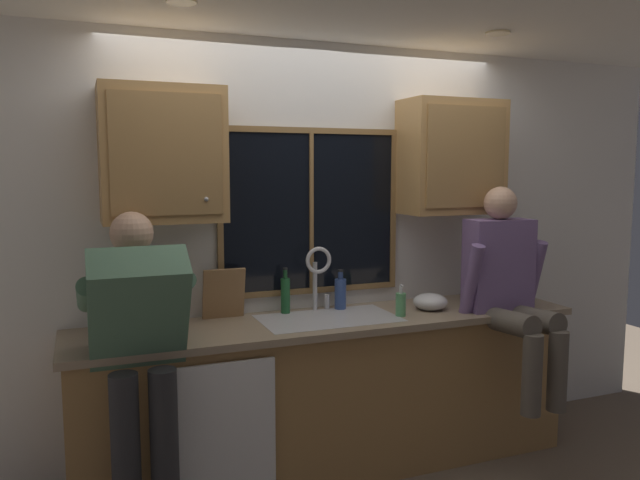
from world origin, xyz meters
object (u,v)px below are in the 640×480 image
cutting_board (224,294)px  bottle_tall_clear (340,293)px  knife_block (175,308)px  person_standing (139,345)px  bottle_green_glass (285,295)px  person_sitting_on_counter (508,283)px  soap_dispenser (401,304)px  mixing_bowl (430,302)px

cutting_board → bottle_tall_clear: (0.73, -0.02, -0.04)m
bottle_tall_clear → cutting_board: bearing=178.1°
knife_block → person_standing: bearing=-117.8°
cutting_board → bottle_green_glass: 0.37m
person_sitting_on_counter → cutting_board: person_sitting_on_counter is taller
knife_block → soap_dispenser: size_ratio=1.67×
person_sitting_on_counter → bottle_tall_clear: bearing=152.7°
person_standing → bottle_green_glass: (0.90, 0.54, 0.07)m
knife_block → mixing_bowl: (1.53, -0.14, -0.06)m
person_standing → cutting_board: size_ratio=5.25×
soap_dispenser → bottle_tall_clear: 0.40m
soap_dispenser → bottle_tall_clear: size_ratio=0.78×
bottle_green_glass → bottle_tall_clear: 0.35m
soap_dispenser → person_sitting_on_counter: bearing=-14.3°
mixing_bowl → bottle_tall_clear: bearing=157.3°
knife_block → bottle_green_glass: knife_block is taller
mixing_bowl → bottle_tall_clear: (-0.51, 0.22, 0.05)m
person_standing → bottle_tall_clear: 1.36m
soap_dispenser → cutting_board: bearing=161.7°
cutting_board → mixing_bowl: 1.27m
knife_block → cutting_board: size_ratio=1.07×
knife_block → bottle_tall_clear: (1.02, 0.08, -0.01)m
mixing_bowl → bottle_tall_clear: bottle_tall_clear is taller
cutting_board → bottle_tall_clear: size_ratio=1.21×
person_standing → person_sitting_on_counter: size_ratio=1.25×
person_standing → person_sitting_on_counter: person_sitting_on_counter is taller
person_sitting_on_counter → bottle_green_glass: 1.35m
cutting_board → bottle_tall_clear: bearing=-1.9°
person_standing → mixing_bowl: 1.79m
knife_block → bottle_tall_clear: size_ratio=1.30×
person_sitting_on_counter → knife_block: size_ratio=3.92×
soap_dispenser → bottle_green_glass: (-0.61, 0.32, 0.04)m
person_sitting_on_counter → soap_dispenser: 0.67m
knife_block → cutting_board: knife_block is taller
person_standing → soap_dispenser: (1.51, 0.22, 0.03)m
knife_block → bottle_green_glass: (0.67, 0.09, 0.01)m
bottle_tall_clear → mixing_bowl: bearing=-22.7°
knife_block → soap_dispenser: knife_block is taller
knife_block → bottle_green_glass: bearing=8.1°
knife_block → bottle_green_glass: 0.67m
person_sitting_on_counter → bottle_green_glass: size_ratio=4.54×
bottle_tall_clear → knife_block: bearing=-175.7°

